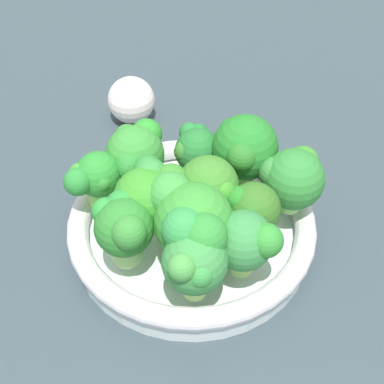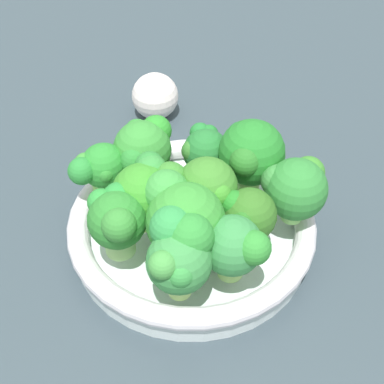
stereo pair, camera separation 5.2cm
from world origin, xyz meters
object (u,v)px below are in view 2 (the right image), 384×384
object	(u,v)px
broccoli_floret_3	(205,151)
broccoli_floret_5	(250,153)
broccoli_floret_1	(100,168)
broccoli_floret_10	(117,219)
bowl	(192,228)
broccoli_floret_0	(143,148)
broccoli_floret_4	(247,216)
broccoli_floret_8	(149,188)
broccoli_floret_7	(295,187)
broccoli_floret_2	(182,221)
garlic_bulb	(155,96)
broccoli_floret_11	(207,189)
broccoli_floret_9	(178,264)
broccoli_floret_6	(233,246)

from	to	relation	value
broccoli_floret_3	broccoli_floret_5	distance (cm)	4.93
broccoli_floret_1	broccoli_floret_10	distance (cm)	7.47
broccoli_floret_1	broccoli_floret_3	xyz separation A→B (cm)	(-7.31, -7.02, -0.18)
bowl	broccoli_floret_0	size ratio (longest dim) A/B	3.41
bowl	broccoli_floret_4	xyz separation A→B (cm)	(-5.75, 0.67, 5.25)
broccoli_floret_0	broccoli_floret_8	xyz separation A→B (cm)	(-3.52, 4.68, 0.37)
bowl	broccoli_floret_7	bearing A→B (deg)	-151.81
broccoli_floret_7	broccoli_floret_1	bearing A→B (deg)	18.85
broccoli_floret_2	broccoli_floret_8	bearing A→B (deg)	-27.04
broccoli_floret_4	broccoli_floret_8	world-z (taller)	broccoli_floret_8
garlic_bulb	broccoli_floret_7	bearing A→B (deg)	152.23
broccoli_floret_3	broccoli_floret_11	bearing A→B (deg)	119.54
broccoli_floret_0	broccoli_floret_9	distance (cm)	14.40
broccoli_floret_3	broccoli_floret_11	world-z (taller)	broccoli_floret_11
broccoli_floret_1	broccoli_floret_8	distance (cm)	6.10
bowl	broccoli_floret_11	world-z (taller)	broccoli_floret_11
broccoli_floret_3	broccoli_floret_4	world-z (taller)	broccoli_floret_4
broccoli_floret_0	broccoli_floret_7	distance (cm)	14.78
broccoli_floret_7	broccoli_floret_3	bearing A→B (deg)	-7.06
broccoli_floret_0	broccoli_floret_9	bearing A→B (deg)	132.87
broccoli_floret_6	broccoli_floret_5	bearing A→B (deg)	-72.92
broccoli_floret_1	broccoli_floret_7	size ratio (longest dim) A/B	0.84
broccoli_floret_5	broccoli_floret_10	xyz separation A→B (cm)	(6.65, 12.35, -0.62)
bowl	broccoli_floret_3	size ratio (longest dim) A/B	4.41
broccoli_floret_2	broccoli_floret_6	world-z (taller)	broccoli_floret_2
broccoli_floret_6	broccoli_floret_8	world-z (taller)	broccoli_floret_8
broccoli_floret_3	broccoli_floret_5	world-z (taller)	broccoli_floret_5
broccoli_floret_6	broccoli_floret_9	xyz separation A→B (cm)	(2.91, 3.84, 0.29)
broccoli_floret_2	broccoli_floret_3	bearing A→B (deg)	-72.37
broccoli_floret_3	garlic_bulb	distance (cm)	16.18
broccoli_floret_4	broccoli_floret_9	size ratio (longest dim) A/B	0.89
broccoli_floret_1	broccoli_floret_11	distance (cm)	10.64
broccoli_floret_9	broccoli_floret_10	size ratio (longest dim) A/B	1.02
broccoli_floret_10	broccoli_floret_5	bearing A→B (deg)	-118.30
bowl	broccoli_floret_7	xyz separation A→B (cm)	(-8.11, -4.35, 5.47)
broccoli_floret_2	broccoli_floret_6	distance (cm)	4.63
broccoli_floret_8	bowl	bearing A→B (deg)	-140.95
broccoli_floret_8	broccoli_floret_11	world-z (taller)	broccoli_floret_11
broccoli_floret_2	broccoli_floret_11	size ratio (longest dim) A/B	1.14
broccoli_floret_1	broccoli_floret_10	world-z (taller)	broccoli_floret_10
broccoli_floret_0	broccoli_floret_10	distance (cm)	9.35
broccoli_floret_1	broccoli_floret_6	world-z (taller)	broccoli_floret_6
broccoli_floret_5	broccoli_floret_8	xyz separation A→B (cm)	(6.06, 8.14, -0.31)
broccoli_floret_3	broccoli_floret_7	world-z (taller)	broccoli_floret_7
broccoli_floret_5	broccoli_floret_7	size ratio (longest dim) A/B	1.18
broccoli_floret_0	broccoli_floret_2	xyz separation A→B (cm)	(-8.19, 7.06, 0.73)
broccoli_floret_1	broccoli_floret_6	xyz separation A→B (cm)	(-15.12, 3.00, 0.44)
broccoli_floret_5	garlic_bulb	world-z (taller)	broccoli_floret_5
broccoli_floret_2	broccoli_floret_7	distance (cm)	11.23
broccoli_floret_0	broccoli_floret_8	distance (cm)	5.86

